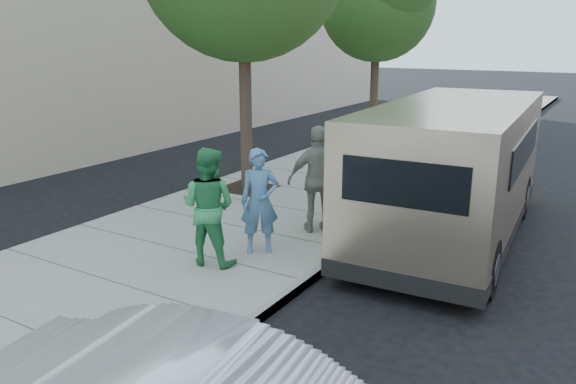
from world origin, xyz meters
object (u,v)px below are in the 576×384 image
Objects in this scene: parking_meter at (344,175)px; person_officer at (260,201)px; person_striped_polo at (319,180)px; van at (454,168)px; person_gray_shirt at (349,168)px; person_green_shirt at (208,206)px.

parking_meter is 0.75× the size of person_officer.
person_striped_polo reaches higher than person_officer.
person_striped_polo is (-2.07, -1.32, -0.20)m from van.
van is at bearing -176.47° from person_gray_shirt.
person_officer is 0.89× the size of person_striped_polo.
person_officer is 0.92m from person_green_shirt.
person_gray_shirt is at bearing -173.74° from van.
van is 2.47m from person_striped_polo.
parking_meter is 0.65× the size of person_gray_shirt.
person_gray_shirt is (0.90, 3.24, 0.08)m from person_green_shirt.
person_striped_polo is at bearing -118.89° from person_green_shirt.
van reaches higher than parking_meter.
person_officer is at bearing -94.26° from parking_meter.
person_officer is at bearing 72.73° from person_gray_shirt.
person_striped_polo is at bearing 37.38° from person_officer.
person_gray_shirt reaches higher than person_officer.
van is 3.50× the size of person_striped_polo.
person_striped_polo is at bearing -150.54° from van.
person_gray_shirt is (-1.94, -0.32, -0.17)m from van.
person_striped_polo reaches higher than parking_meter.
person_striped_polo is (0.35, 1.41, 0.11)m from person_officer.
parking_meter is 2.14m from person_officer.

